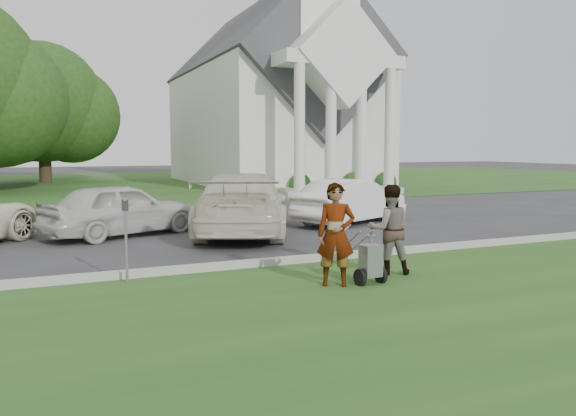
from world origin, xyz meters
TOP-DOWN VIEW (x-y plane):
  - ground at (0.00, 0.00)m, footprint 120.00×120.00m
  - grass_strip at (0.00, -3.00)m, footprint 80.00×7.00m
  - church_lawn at (0.00, 27.00)m, footprint 80.00×30.00m
  - curb at (0.00, 0.55)m, footprint 80.00×0.18m
  - church at (9.00, 23.11)m, footprint 9.19×19.00m
  - tree_back at (-4.01, 29.99)m, footprint 9.61×7.60m
  - striping_cart at (0.94, -1.49)m, footprint 0.52×1.01m
  - person_left at (0.36, -1.35)m, footprint 0.74×0.65m
  - person_right at (1.66, -0.95)m, footprint 0.94×0.83m
  - parking_meter_near at (-2.78, 0.17)m, footprint 0.10×0.09m
  - car_b at (-2.22, 5.56)m, footprint 4.37×3.09m
  - car_c at (0.78, 4.60)m, footprint 4.26×6.06m
  - car_d at (4.41, 5.24)m, footprint 4.27×2.97m

SIDE VIEW (x-z plane):
  - ground at x=0.00m, z-range 0.00..0.00m
  - grass_strip at x=0.00m, z-range 0.00..0.01m
  - church_lawn at x=0.00m, z-range 0.00..0.01m
  - curb at x=0.00m, z-range 0.00..0.15m
  - striping_cart at x=0.94m, z-range -0.06..0.85m
  - car_d at x=4.41m, z-range 0.00..1.34m
  - car_b at x=-2.22m, z-range 0.00..1.38m
  - person_right at x=1.66m, z-range 0.00..1.61m
  - car_c at x=0.78m, z-range 0.00..1.63m
  - person_left at x=0.36m, z-range 0.00..1.70m
  - parking_meter_near at x=-2.78m, z-range 0.19..1.63m
  - tree_back at x=-4.01m, z-range 0.28..9.17m
  - church at x=9.00m, z-range -6.11..17.99m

